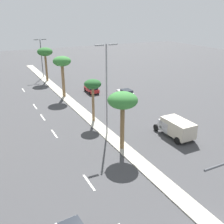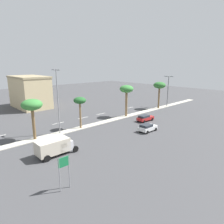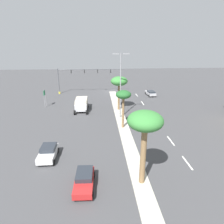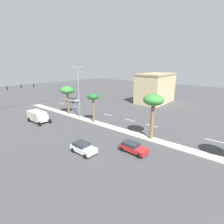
{
  "view_description": "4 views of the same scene",
  "coord_description": "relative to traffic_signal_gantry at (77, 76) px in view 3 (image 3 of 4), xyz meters",
  "views": [
    {
      "loc": [
        -13.98,
        -8.63,
        15.41
      ],
      "look_at": [
        1.19,
        20.98,
        2.64
      ],
      "focal_mm": 42.57,
      "sensor_mm": 36.0,
      "label": 1
    },
    {
      "loc": [
        32.4,
        3.3,
        12.64
      ],
      "look_at": [
        3.95,
        29.9,
        3.23
      ],
      "focal_mm": 32.14,
      "sensor_mm": 36.0,
      "label": 2
    },
    {
      "loc": [
        4.07,
        54.36,
        13.43
      ],
      "look_at": [
        2.05,
        26.52,
        3.42
      ],
      "focal_mm": 31.25,
      "sensor_mm": 36.0,
      "label": 3
    },
    {
      "loc": [
        25.21,
        50.98,
        12.54
      ],
      "look_at": [
        -3.56,
        26.92,
        1.93
      ],
      "focal_mm": 28.27,
      "sensor_mm": 36.0,
      "label": 4
    }
  ],
  "objects": [
    {
      "name": "sedan_white_trailing",
      "position": [
        0.67,
        32.4,
        -3.96
      ],
      "size": [
        2.02,
        3.8,
        1.45
      ],
      "color": "silver",
      "rests_on": "ground"
    },
    {
      "name": "palm_tree_outboard",
      "position": [
        -9.88,
        14.91,
        1.16
      ],
      "size": [
        3.4,
        3.4,
        6.9
      ],
      "color": "brown",
      "rests_on": "median_curb"
    },
    {
      "name": "palm_tree_left",
      "position": [
        -9.57,
        24.11,
        0.72
      ],
      "size": [
        2.43,
        2.43,
        6.25
      ],
      "color": "olive",
      "rests_on": "median_curb"
    },
    {
      "name": "traffic_signal_gantry",
      "position": [
        0.0,
        0.0,
        0.0
      ],
      "size": [
        18.03,
        0.53,
        6.86
      ],
      "color": "#515459",
      "rests_on": "ground"
    },
    {
      "name": "sedan_red_far",
      "position": [
        -4.05,
        37.76,
        -3.98
      ],
      "size": [
        2.03,
        4.17,
        1.4
      ],
      "color": "red",
      "rests_on": "ground"
    },
    {
      "name": "directional_road_sign",
      "position": [
        6.07,
        11.46,
        -2.18
      ],
      "size": [
        0.1,
        1.22,
        3.6
      ],
      "color": "gray",
      "rests_on": "ground"
    },
    {
      "name": "lane_stripe_front",
      "position": [
        -15.94,
        22.6,
        -4.73
      ],
      "size": [
        0.2,
        2.8,
        0.01
      ],
      "primitive_type": "cube",
      "color": "silver",
      "rests_on": "ground"
    },
    {
      "name": "ground_plane",
      "position": [
        -9.7,
        27.44,
        -4.73
      ],
      "size": [
        160.0,
        160.0,
        0.0
      ],
      "primitive_type": "plane",
      "color": "#424244"
    },
    {
      "name": "lane_stripe_mid",
      "position": [
        -15.94,
        29.15,
        -4.73
      ],
      "size": [
        0.2,
        2.8,
        0.01
      ],
      "primitive_type": "cube",
      "color": "silver",
      "rests_on": "ground"
    },
    {
      "name": "lane_stripe_rear",
      "position": [
        -15.94,
        10.54,
        -4.73
      ],
      "size": [
        0.2,
        2.8,
        0.01
      ],
      "primitive_type": "cube",
      "color": "silver",
      "rests_on": "ground"
    },
    {
      "name": "sedan_silver_inboard",
      "position": [
        -19.53,
        3.96,
        -4.0
      ],
      "size": [
        2.14,
        4.36,
        1.35
      ],
      "color": "#B2B2B7",
      "rests_on": "ground"
    },
    {
      "name": "lane_stripe_trailing",
      "position": [
        -15.94,
        34.64,
        -4.73
      ],
      "size": [
        0.2,
        2.8,
        0.01
      ],
      "primitive_type": "cube",
      "color": "silver",
      "rests_on": "ground"
    },
    {
      "name": "median_curb",
      "position": [
        -9.7,
        35.5,
        -4.67
      ],
      "size": [
        1.8,
        72.56,
        0.12
      ],
      "primitive_type": "cube",
      "color": "#B7B2A3",
      "rests_on": "ground"
    },
    {
      "name": "palm_tree_far",
      "position": [
        -9.78,
        37.65,
        1.74
      ],
      "size": [
        3.29,
        3.29,
        7.57
      ],
      "color": "olive",
      "rests_on": "median_curb"
    },
    {
      "name": "box_truck",
      "position": [
        -2.08,
        14.69,
        -3.43
      ],
      "size": [
        2.63,
        5.65,
        2.36
      ],
      "color": "silver",
      "rests_on": "ground"
    },
    {
      "name": "street_lamp_trailing",
      "position": [
        -9.62,
        19.52,
        2.07
      ],
      "size": [
        2.9,
        0.24,
        11.62
      ],
      "color": "gray",
      "rests_on": "median_curb"
    },
    {
      "name": "lane_stripe_far",
      "position": [
        -15.94,
        3.22,
        -4.73
      ],
      "size": [
        0.2,
        2.8,
        0.01
      ],
      "primitive_type": "cube",
      "color": "silver",
      "rests_on": "ground"
    }
  ]
}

